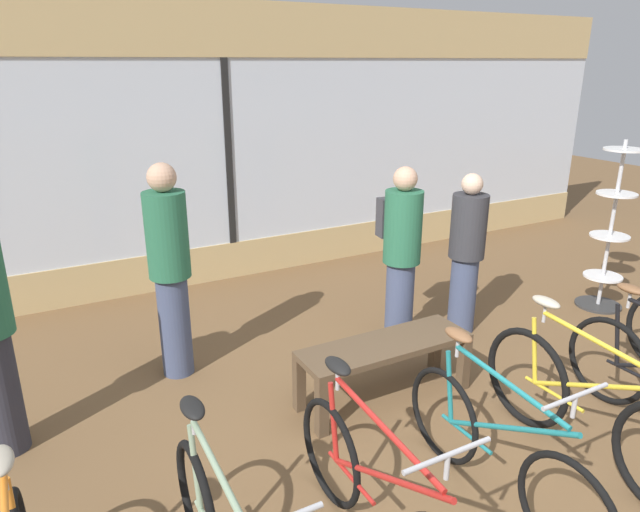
{
  "coord_description": "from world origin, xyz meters",
  "views": [
    {
      "loc": [
        -2.23,
        -2.3,
        2.56
      ],
      "look_at": [
        0.0,
        1.83,
        0.95
      ],
      "focal_mm": 32.0,
      "sensor_mm": 36.0,
      "label": 1
    }
  ],
  "objects_px": {
    "bicycle_center": "(496,449)",
    "bicycle_center_right": "(589,410)",
    "bicycle_center_left": "(378,500)",
    "display_bench": "(385,353)",
    "customer_near_rack": "(401,252)",
    "customer_mid_floor": "(170,267)",
    "accessory_rack": "(609,242)",
    "customer_by_window": "(466,251)"
  },
  "relations": [
    {
      "from": "bicycle_center_left",
      "to": "accessory_rack",
      "type": "height_order",
      "value": "accessory_rack"
    },
    {
      "from": "bicycle_center",
      "to": "customer_mid_floor",
      "type": "xyz_separation_m",
      "value": [
        -1.27,
        2.43,
        0.59
      ]
    },
    {
      "from": "bicycle_center_left",
      "to": "customer_near_rack",
      "type": "bearing_deg",
      "value": 51.78
    },
    {
      "from": "customer_near_rack",
      "to": "bicycle_center",
      "type": "bearing_deg",
      "value": -109.87
    },
    {
      "from": "bicycle_center",
      "to": "bicycle_center_right",
      "type": "xyz_separation_m",
      "value": [
        0.8,
        -0.02,
        0.03
      ]
    },
    {
      "from": "bicycle_center",
      "to": "bicycle_center_right",
      "type": "relative_size",
      "value": 0.9
    },
    {
      "from": "accessory_rack",
      "to": "customer_by_window",
      "type": "height_order",
      "value": "accessory_rack"
    },
    {
      "from": "bicycle_center_right",
      "to": "customer_by_window",
      "type": "distance_m",
      "value": 2.08
    },
    {
      "from": "bicycle_center_left",
      "to": "customer_by_window",
      "type": "relative_size",
      "value": 1.08
    },
    {
      "from": "customer_mid_floor",
      "to": "display_bench",
      "type": "bearing_deg",
      "value": -41.62
    },
    {
      "from": "accessory_rack",
      "to": "bicycle_center",
      "type": "bearing_deg",
      "value": -152.88
    },
    {
      "from": "bicycle_center_right",
      "to": "bicycle_center",
      "type": "bearing_deg",
      "value": 178.6
    },
    {
      "from": "bicycle_center_left",
      "to": "display_bench",
      "type": "distance_m",
      "value": 1.56
    },
    {
      "from": "bicycle_center_left",
      "to": "bicycle_center_right",
      "type": "height_order",
      "value": "bicycle_center_right"
    },
    {
      "from": "accessory_rack",
      "to": "customer_near_rack",
      "type": "relative_size",
      "value": 1.07
    },
    {
      "from": "customer_near_rack",
      "to": "customer_mid_floor",
      "type": "xyz_separation_m",
      "value": [
        -1.98,
        0.46,
        0.05
      ]
    },
    {
      "from": "display_bench",
      "to": "customer_near_rack",
      "type": "xyz_separation_m",
      "value": [
        0.65,
        0.72,
        0.52
      ]
    },
    {
      "from": "bicycle_center_left",
      "to": "bicycle_center",
      "type": "height_order",
      "value": "bicycle_center_left"
    },
    {
      "from": "bicycle_center",
      "to": "customer_by_window",
      "type": "bearing_deg",
      "value": 52.87
    },
    {
      "from": "bicycle_center",
      "to": "customer_mid_floor",
      "type": "height_order",
      "value": "customer_mid_floor"
    },
    {
      "from": "customer_by_window",
      "to": "bicycle_center_left",
      "type": "bearing_deg",
      "value": -140.08
    },
    {
      "from": "bicycle_center_left",
      "to": "bicycle_center_right",
      "type": "distance_m",
      "value": 1.65
    },
    {
      "from": "bicycle_center_left",
      "to": "customer_near_rack",
      "type": "relative_size",
      "value": 1.01
    },
    {
      "from": "accessory_rack",
      "to": "customer_mid_floor",
      "type": "xyz_separation_m",
      "value": [
        -4.45,
        0.8,
        0.22
      ]
    },
    {
      "from": "bicycle_center",
      "to": "display_bench",
      "type": "height_order",
      "value": "bicycle_center"
    },
    {
      "from": "accessory_rack",
      "to": "display_bench",
      "type": "xyz_separation_m",
      "value": [
        -3.12,
        -0.38,
        -0.34
      ]
    },
    {
      "from": "bicycle_center_left",
      "to": "display_bench",
      "type": "height_order",
      "value": "bicycle_center_left"
    },
    {
      "from": "bicycle_center",
      "to": "customer_near_rack",
      "type": "distance_m",
      "value": 2.17
    },
    {
      "from": "bicycle_center_left",
      "to": "display_bench",
      "type": "relative_size",
      "value": 1.23
    },
    {
      "from": "bicycle_center_left",
      "to": "accessory_rack",
      "type": "relative_size",
      "value": 0.95
    },
    {
      "from": "bicycle_center_left",
      "to": "customer_mid_floor",
      "type": "height_order",
      "value": "customer_mid_floor"
    },
    {
      "from": "bicycle_center_right",
      "to": "customer_mid_floor",
      "type": "relative_size",
      "value": 1.0
    },
    {
      "from": "accessory_rack",
      "to": "bicycle_center_left",
      "type": "bearing_deg",
      "value": -157.83
    },
    {
      "from": "customer_by_window",
      "to": "customer_mid_floor",
      "type": "distance_m",
      "value": 2.76
    },
    {
      "from": "bicycle_center_left",
      "to": "display_bench",
      "type": "bearing_deg",
      "value": 54.04
    },
    {
      "from": "display_bench",
      "to": "customer_by_window",
      "type": "bearing_deg",
      "value": 25.5
    },
    {
      "from": "display_bench",
      "to": "bicycle_center_right",
      "type": "bearing_deg",
      "value": -60.03
    },
    {
      "from": "bicycle_center_left",
      "to": "customer_by_window",
      "type": "bearing_deg",
      "value": 39.92
    },
    {
      "from": "bicycle_center_left",
      "to": "customer_mid_floor",
      "type": "xyz_separation_m",
      "value": [
        -0.41,
        2.45,
        0.59
      ]
    },
    {
      "from": "accessory_rack",
      "to": "customer_near_rack",
      "type": "height_order",
      "value": "accessory_rack"
    },
    {
      "from": "customer_mid_floor",
      "to": "bicycle_center_left",
      "type": "bearing_deg",
      "value": -80.39
    },
    {
      "from": "customer_mid_floor",
      "to": "customer_near_rack",
      "type": "bearing_deg",
      "value": -13.06
    }
  ]
}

